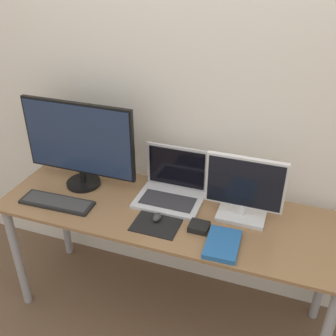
{
  "coord_description": "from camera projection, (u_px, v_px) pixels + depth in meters",
  "views": [
    {
      "loc": [
        0.56,
        -1.26,
        1.94
      ],
      "look_at": [
        -0.01,
        0.32,
        0.97
      ],
      "focal_mm": 42.0,
      "sensor_mm": 36.0,
      "label": 1
    }
  ],
  "objects": [
    {
      "name": "wall_back",
      "position": [
        190.0,
        93.0,
        2.06
      ],
      "size": [
        7.0,
        0.05,
        2.5
      ],
      "color": "silver",
      "rests_on": "ground_plane"
    },
    {
      "name": "desk",
      "position": [
        168.0,
        227.0,
        2.08
      ],
      "size": [
        1.78,
        0.58,
        0.73
      ],
      "color": "olive",
      "rests_on": "ground_plane"
    },
    {
      "name": "monitor_left",
      "position": [
        79.0,
        143.0,
        2.12
      ],
      "size": [
        0.65,
        0.19,
        0.49
      ],
      "color": "black",
      "rests_on": "desk"
    },
    {
      "name": "monitor_right",
      "position": [
        244.0,
        190.0,
        1.91
      ],
      "size": [
        0.39,
        0.17,
        0.34
      ],
      "color": "silver",
      "rests_on": "desk"
    },
    {
      "name": "laptop",
      "position": [
        172.0,
        187.0,
        2.11
      ],
      "size": [
        0.35,
        0.26,
        0.27
      ],
      "color": "silver",
      "rests_on": "desk"
    },
    {
      "name": "keyboard",
      "position": [
        57.0,
        202.0,
        2.08
      ],
      "size": [
        0.4,
        0.14,
        0.02
      ],
      "color": "black",
      "rests_on": "desk"
    },
    {
      "name": "mousepad",
      "position": [
        157.0,
        224.0,
        1.93
      ],
      "size": [
        0.23,
        0.19,
        0.0
      ],
      "color": "black",
      "rests_on": "desk"
    },
    {
      "name": "mouse",
      "position": [
        157.0,
        217.0,
        1.95
      ],
      "size": [
        0.04,
        0.06,
        0.03
      ],
      "color": "#333333",
      "rests_on": "mousepad"
    },
    {
      "name": "book",
      "position": [
        222.0,
        244.0,
        1.79
      ],
      "size": [
        0.16,
        0.23,
        0.02
      ],
      "color": "#235B9E",
      "rests_on": "desk"
    },
    {
      "name": "power_brick",
      "position": [
        199.0,
        227.0,
        1.89
      ],
      "size": [
        0.09,
        0.09,
        0.03
      ],
      "color": "black",
      "rests_on": "desk"
    }
  ]
}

